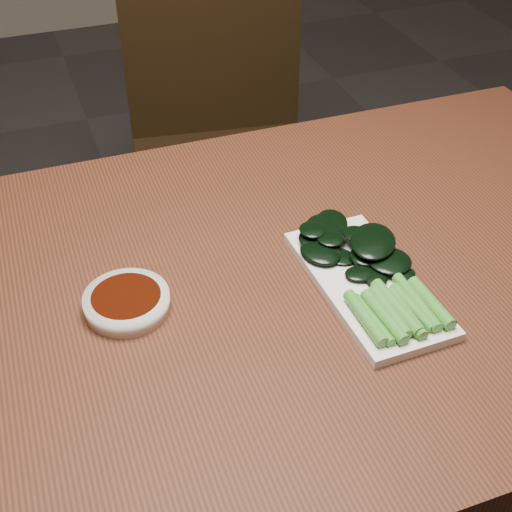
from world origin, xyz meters
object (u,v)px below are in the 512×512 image
at_px(table, 249,320).
at_px(chair_far, 223,139).
at_px(sauce_bowl, 127,302).
at_px(gai_lan, 361,263).
at_px(serving_plate, 367,283).

xyz_separation_m(table, chair_far, (0.22, 0.83, -0.19)).
xyz_separation_m(sauce_bowl, gai_lan, (0.32, -0.05, 0.01)).
bearing_deg(serving_plate, sauce_bowl, 167.65).
height_order(chair_far, serving_plate, chair_far).
relative_size(chair_far, serving_plate, 3.20).
bearing_deg(serving_plate, gai_lan, 88.90).
bearing_deg(table, serving_plate, -23.18).
distance_m(sauce_bowl, serving_plate, 0.33).
bearing_deg(chair_far, gai_lan, -86.44).
bearing_deg(gai_lan, table, 165.19).
bearing_deg(chair_far, serving_plate, -86.33).
bearing_deg(gai_lan, sauce_bowl, 171.90).
height_order(serving_plate, gai_lan, gai_lan).
bearing_deg(sauce_bowl, serving_plate, -12.35).
height_order(chair_far, gai_lan, chair_far).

